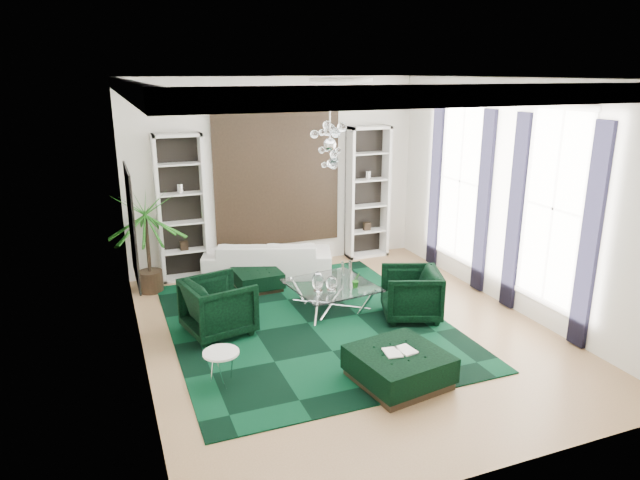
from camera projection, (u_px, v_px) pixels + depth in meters
name	position (u px, v px, depth m)	size (l,w,h in m)	color
floor	(346.00, 332.00, 8.87)	(6.00, 7.00, 0.02)	tan
ceiling	(350.00, 77.00, 7.78)	(6.00, 7.00, 0.02)	white
wall_back	(277.00, 174.00, 11.46)	(6.00, 0.02, 3.80)	white
wall_front	(504.00, 298.00, 5.20)	(6.00, 0.02, 3.80)	white
wall_left	(133.00, 233.00, 7.28)	(0.02, 7.00, 3.80)	white
wall_right	(515.00, 197.00, 9.38)	(0.02, 7.00, 3.80)	white
crown_molding	(350.00, 85.00, 7.81)	(6.00, 7.00, 0.18)	white
ceiling_medallion	(341.00, 80.00, 8.06)	(0.90, 0.90, 0.05)	white
tapestry	(277.00, 174.00, 11.42)	(2.50, 0.06, 2.80)	black
shelving_left	(181.00, 208.00, 10.74)	(0.90, 0.38, 2.80)	white
shelving_right	(368.00, 193.00, 12.11)	(0.90, 0.38, 2.80)	white
painting	(133.00, 225.00, 7.84)	(0.04, 1.30, 1.60)	black
window_near	(554.00, 209.00, 8.57)	(0.03, 1.10, 2.90)	white
curtain_near_a	(590.00, 238.00, 7.93)	(0.07, 0.30, 3.25)	black
curtain_near_b	(515.00, 213.00, 9.32)	(0.07, 0.30, 3.25)	black
window_far	(460.00, 181.00, 10.71)	(0.03, 1.10, 2.90)	white
curtain_far_a	(483.00, 203.00, 10.07)	(0.07, 0.30, 3.25)	black
curtain_far_b	(435.00, 187.00, 11.47)	(0.07, 0.30, 3.25)	black
rug	(308.00, 323.00, 9.12)	(4.20, 5.00, 0.02)	black
sofa	(268.00, 258.00, 11.18)	(2.47, 0.97, 0.72)	silver
armchair_left	(218.00, 307.00, 8.69)	(0.94, 0.96, 0.88)	black
armchair_right	(411.00, 294.00, 9.24)	(0.89, 0.91, 0.83)	black
coffee_table	(331.00, 297.00, 9.62)	(1.31, 1.31, 0.45)	white
ottoman_side	(258.00, 280.00, 10.53)	(0.81, 0.81, 0.36)	black
ottoman_front	(399.00, 367.00, 7.35)	(1.09, 1.09, 0.44)	black
book	(399.00, 351.00, 7.29)	(0.42, 0.28, 0.03)	white
side_table	(222.00, 368.00, 7.31)	(0.47, 0.47, 0.45)	white
palm	(146.00, 230.00, 10.14)	(1.47, 1.47, 2.35)	#216D1A
chandelier	(330.00, 145.00, 8.36)	(0.76, 0.76, 0.68)	white
table_plant	(356.00, 280.00, 9.39)	(0.14, 0.12, 0.26)	#216D1A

